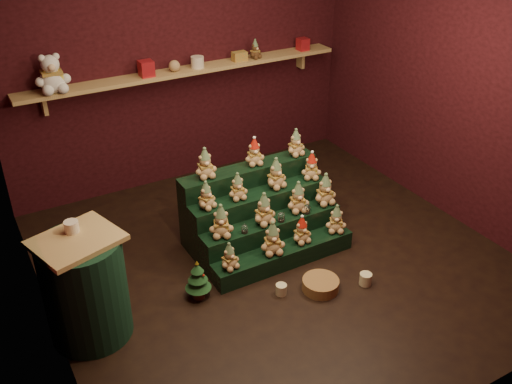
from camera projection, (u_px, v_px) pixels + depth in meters
ground at (277, 260)px, 5.32m from camera, size 4.00×4.00×0.00m
back_wall at (180, 57)px, 6.17m from camera, size 4.00×0.10×2.80m
front_wall at (480, 249)px, 3.08m from camera, size 4.00×0.10×2.80m
left_wall at (15, 181)px, 3.74m from camera, size 0.10×4.00×2.80m
right_wall at (460, 80)px, 5.51m from camera, size 0.10×4.00×2.80m
back_shelf at (188, 71)px, 6.09m from camera, size 3.60×0.26×0.24m
riser_tier_front at (284, 256)px, 5.23m from camera, size 1.40×0.22×0.18m
riser_tier_midfront at (272, 236)px, 5.35m from camera, size 1.40×0.22×0.36m
riser_tier_midback at (260, 217)px, 5.47m from camera, size 1.40×0.22×0.54m
riser_tier_back at (249, 199)px, 5.59m from camera, size 1.40×0.22×0.72m
teddy_0 at (229, 256)px, 4.86m from camera, size 0.21×0.20×0.25m
teddy_1 at (273, 238)px, 5.04m from camera, size 0.27×0.25×0.31m
teddy_2 at (302, 230)px, 5.20m from camera, size 0.20×0.18×0.26m
teddy_3 at (336, 219)px, 5.36m from camera, size 0.26×0.25×0.27m
teddy_4 at (221, 221)px, 4.96m from camera, size 0.28×0.26×0.30m
teddy_5 at (264, 209)px, 5.13m from camera, size 0.24×0.22×0.31m
teddy_6 at (298, 197)px, 5.32m from camera, size 0.25×0.23×0.30m
teddy_7 at (325, 189)px, 5.44m from camera, size 0.23×0.21×0.31m
teddy_8 at (206, 195)px, 5.03m from camera, size 0.24×0.23×0.26m
teddy_9 at (238, 186)px, 5.18m from camera, size 0.19×0.18×0.25m
teddy_10 at (276, 173)px, 5.35m from camera, size 0.25×0.23×0.30m
teddy_11 at (312, 166)px, 5.52m from camera, size 0.25×0.25×0.27m
teddy_12 at (205, 163)px, 5.15m from camera, size 0.21×0.19×0.28m
teddy_13 at (254, 152)px, 5.38m from camera, size 0.22×0.20×0.27m
teddy_14 at (296, 143)px, 5.56m from camera, size 0.21×0.19×0.27m
snow_globe_a at (245, 229)px, 5.06m from camera, size 0.06×0.06×0.08m
snow_globe_b at (281, 217)px, 5.22m from camera, size 0.07×0.07×0.09m
snow_globe_c at (307, 209)px, 5.34m from camera, size 0.07×0.07×0.09m
side_table at (85, 288)px, 4.28m from camera, size 0.70×0.64×0.89m
table_ornament at (72, 227)px, 4.11m from camera, size 0.11×0.11×0.08m
mini_christmas_tree at (198, 279)px, 4.78m from camera, size 0.22×0.22×0.38m
mug_left at (281, 289)px, 4.88m from camera, size 0.10×0.10×0.10m
mug_right at (366, 279)px, 4.99m from camera, size 0.11×0.11×0.11m
wicker_basket at (321, 285)px, 4.93m from camera, size 0.42×0.42×0.10m
white_bear at (51, 68)px, 5.34m from camera, size 0.35×0.31×0.46m
brown_bear at (255, 49)px, 6.35m from camera, size 0.18×0.17×0.21m
gift_tin_red_a at (146, 69)px, 5.82m from camera, size 0.14×0.14×0.16m
gift_tin_cream at (197, 62)px, 6.08m from camera, size 0.14×0.14×0.12m
gift_tin_red_b at (303, 44)px, 6.65m from camera, size 0.12×0.12×0.14m
shelf_plush_ball at (174, 66)px, 5.96m from camera, size 0.12×0.12×0.12m
scarf_gift_box at (239, 56)px, 6.30m from camera, size 0.16×0.10×0.10m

